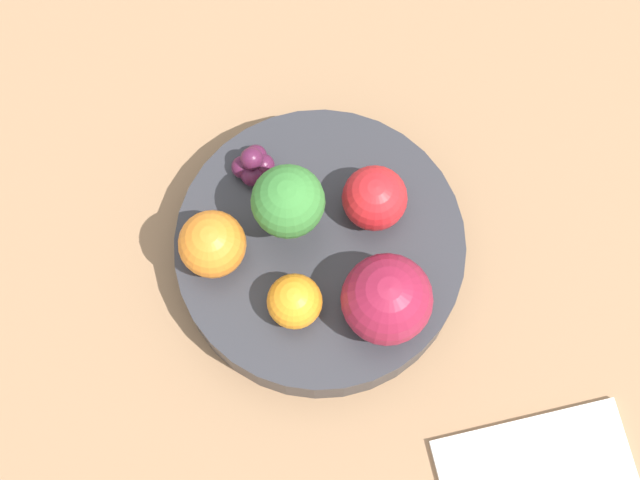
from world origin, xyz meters
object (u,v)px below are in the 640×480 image
at_px(bowl, 320,252).
at_px(orange_front, 295,301).
at_px(apple_red, 375,198).
at_px(orange_back, 212,244).
at_px(grape_cluster, 253,164).
at_px(apple_green, 387,299).
at_px(broccoli, 288,203).

bearing_deg(bowl, orange_front, -18.40).
distance_m(apple_red, orange_back, 0.11).
xyz_separation_m(apple_red, orange_front, (0.07, -0.05, -0.00)).
relative_size(bowl, grape_cluster, 6.68).
distance_m(orange_front, grape_cluster, 0.10).
height_order(bowl, apple_green, apple_green).
height_order(broccoli, grape_cluster, broccoli).
height_order(orange_front, orange_back, orange_back).
bearing_deg(grape_cluster, broccoli, 35.37).
xyz_separation_m(apple_red, apple_green, (0.07, 0.01, 0.01)).
height_order(broccoli, apple_red, broccoli).
bearing_deg(broccoli, orange_front, 5.97).
bearing_deg(apple_red, broccoli, -78.07).
relative_size(broccoli, apple_red, 1.55).
bearing_deg(bowl, apple_red, 127.10).
height_order(orange_back, grape_cluster, orange_back).
height_order(bowl, orange_back, orange_back).
bearing_deg(apple_red, orange_back, -71.21).
distance_m(broccoli, orange_back, 0.06).
relative_size(bowl, orange_front, 5.43).
bearing_deg(orange_back, apple_red, 108.79).
bearing_deg(orange_front, apple_red, 144.89).
xyz_separation_m(apple_green, orange_back, (-0.03, -0.12, -0.01)).
bearing_deg(apple_red, bowl, -52.90).
xyz_separation_m(apple_red, orange_back, (0.04, -0.11, 0.00)).
xyz_separation_m(apple_green, orange_front, (0.00, -0.06, -0.01)).
relative_size(apple_red, grape_cluster, 1.48).
bearing_deg(apple_red, apple_green, 7.24).
xyz_separation_m(bowl, broccoli, (-0.01, -0.02, 0.06)).
bearing_deg(orange_back, apple_green, 73.11).
xyz_separation_m(bowl, orange_back, (0.01, -0.07, 0.04)).
bearing_deg(orange_back, grape_cluster, 159.65).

